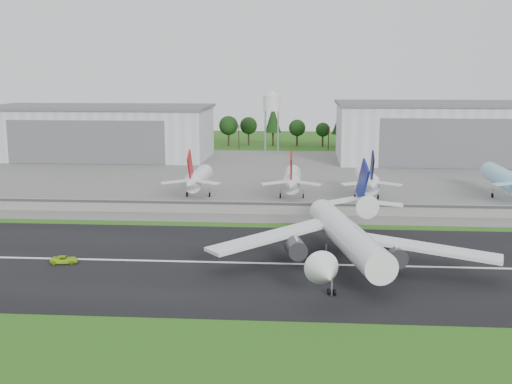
# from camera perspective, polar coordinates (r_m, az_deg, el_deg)

# --- Properties ---
(ground) EXTENTS (600.00, 600.00, 0.00)m
(ground) POSITION_cam_1_polar(r_m,az_deg,el_deg) (120.50, -0.70, -7.76)
(ground) COLOR #295714
(ground) RESTS_ON ground
(runway) EXTENTS (320.00, 60.00, 0.10)m
(runway) POSITION_cam_1_polar(r_m,az_deg,el_deg) (129.98, -0.32, -6.35)
(runway) COLOR black
(runway) RESTS_ON ground
(runway_centerline) EXTENTS (220.00, 1.00, 0.02)m
(runway_centerline) POSITION_cam_1_polar(r_m,az_deg,el_deg) (129.96, -0.32, -6.32)
(runway_centerline) COLOR white
(runway_centerline) RESTS_ON runway
(apron) EXTENTS (320.00, 150.00, 0.10)m
(apron) POSITION_cam_1_polar(r_m,az_deg,el_deg) (237.16, 1.81, 1.45)
(apron) COLOR slate
(apron) RESTS_ON ground
(blast_fence) EXTENTS (240.00, 0.61, 3.50)m
(blast_fence) POSITION_cam_1_polar(r_m,az_deg,el_deg) (173.01, 0.87, -1.43)
(blast_fence) COLOR gray
(blast_fence) RESTS_ON ground
(hangar_west) EXTENTS (97.00, 44.00, 23.20)m
(hangar_west) POSITION_cam_1_polar(r_m,az_deg,el_deg) (294.14, -13.61, 5.23)
(hangar_west) COLOR silver
(hangar_west) RESTS_ON ground
(hangar_east) EXTENTS (102.00, 47.00, 25.20)m
(hangar_east) POSITION_cam_1_polar(r_m,az_deg,el_deg) (287.39, 17.41, 5.12)
(hangar_east) COLOR silver
(hangar_east) RESTS_ON ground
(water_tower) EXTENTS (8.40, 8.40, 29.40)m
(water_tower) POSITION_cam_1_polar(r_m,az_deg,el_deg) (299.55, 1.42, 8.10)
(water_tower) COLOR #99999E
(water_tower) RESTS_ON ground
(utility_poles) EXTENTS (230.00, 3.00, 12.00)m
(utility_poles) POSITION_cam_1_polar(r_m,az_deg,el_deg) (316.33, 2.44, 3.77)
(utility_poles) COLOR black
(utility_poles) RESTS_ON ground
(treeline) EXTENTS (320.00, 16.00, 22.00)m
(treeline) POSITION_cam_1_polar(r_m,az_deg,el_deg) (331.22, 2.53, 4.08)
(treeline) COLOR black
(treeline) RESTS_ON ground
(main_airliner) EXTENTS (56.15, 58.95, 18.17)m
(main_airliner) POSITION_cam_1_polar(r_m,az_deg,el_deg) (128.13, 8.02, -4.45)
(main_airliner) COLOR white
(main_airliner) RESTS_ON runway
(ground_vehicle) EXTENTS (5.79, 3.46, 1.51)m
(ground_vehicle) POSITION_cam_1_polar(r_m,az_deg,el_deg) (135.28, -16.67, -5.77)
(ground_vehicle) COLOR #A2D318
(ground_vehicle) RESTS_ON runway
(parked_jet_red_a) EXTENTS (7.36, 31.29, 16.38)m
(parked_jet_red_a) POSITION_cam_1_polar(r_m,az_deg,el_deg) (195.75, -5.25, 1.17)
(parked_jet_red_a) COLOR white
(parked_jet_red_a) RESTS_ON ground
(parked_jet_red_b) EXTENTS (7.36, 31.29, 16.44)m
(parked_jet_red_b) POSITION_cam_1_polar(r_m,az_deg,el_deg) (193.12, 3.20, 1.09)
(parked_jet_red_b) COLOR silver
(parked_jet_red_b) RESTS_ON ground
(parked_jet_navy) EXTENTS (7.36, 31.29, 16.62)m
(parked_jet_navy) POSITION_cam_1_polar(r_m,az_deg,el_deg) (194.04, 9.87, 1.04)
(parked_jet_navy) COLOR silver
(parked_jet_navy) RESTS_ON ground
(parked_jet_skyblue) EXTENTS (7.36, 37.29, 16.72)m
(parked_jet_skyblue) POSITION_cam_1_polar(r_m,az_deg,el_deg) (207.27, 21.40, 1.08)
(parked_jet_skyblue) COLOR #91D9FB
(parked_jet_skyblue) RESTS_ON ground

